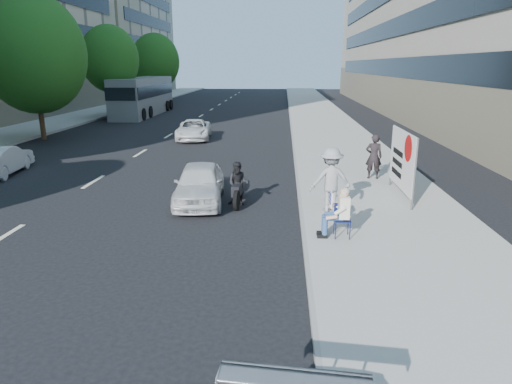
# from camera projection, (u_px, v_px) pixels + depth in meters

# --- Properties ---
(ground) EXTENTS (160.00, 160.00, 0.00)m
(ground) POSITION_uv_depth(u_px,v_px,m) (240.00, 279.00, 9.73)
(ground) COLOR black
(ground) RESTS_ON ground
(near_sidewalk) EXTENTS (5.00, 120.00, 0.15)m
(near_sidewalk) POSITION_uv_depth(u_px,v_px,m) (333.00, 136.00, 28.71)
(near_sidewalk) COLOR #A09E96
(near_sidewalk) RESTS_ON ground
(far_sidewalk) EXTENTS (4.50, 120.00, 0.15)m
(far_sidewalk) POSITION_uv_depth(u_px,v_px,m) (14.00, 133.00, 29.90)
(far_sidewalk) COLOR #A09E96
(far_sidewalk) RESTS_ON ground
(tree_far_c) EXTENTS (6.00, 6.00, 8.47)m
(tree_far_c) POSITION_uv_depth(u_px,v_px,m) (33.00, 54.00, 26.47)
(tree_far_c) COLOR #382616
(tree_far_c) RESTS_ON ground
(tree_far_d) EXTENTS (4.80, 4.80, 7.65)m
(tree_far_d) POSITION_uv_depth(u_px,v_px,m) (110.00, 59.00, 38.04)
(tree_far_d) COLOR #382616
(tree_far_d) RESTS_ON ground
(tree_far_e) EXTENTS (5.40, 5.40, 7.89)m
(tree_far_e) POSITION_uv_depth(u_px,v_px,m) (155.00, 61.00, 51.53)
(tree_far_e) COLOR #382616
(tree_far_e) RESTS_ON ground
(seated_protester) EXTENTS (0.83, 1.11, 1.31)m
(seated_protester) POSITION_uv_depth(u_px,v_px,m) (338.00, 210.00, 11.52)
(seated_protester) COLOR #11194E
(seated_protester) RESTS_ON near_sidewalk
(jogger) EXTENTS (1.34, 0.90, 1.93)m
(jogger) POSITION_uv_depth(u_px,v_px,m) (331.00, 180.00, 13.53)
(jogger) COLOR gray
(jogger) RESTS_ON near_sidewalk
(pedestrian_woman) EXTENTS (0.67, 0.48, 1.72)m
(pedestrian_woman) POSITION_uv_depth(u_px,v_px,m) (374.00, 157.00, 17.48)
(pedestrian_woman) COLOR black
(pedestrian_woman) RESTS_ON near_sidewalk
(protest_banner) EXTENTS (0.08, 3.06, 2.20)m
(protest_banner) POSITION_uv_depth(u_px,v_px,m) (402.00, 160.00, 14.95)
(protest_banner) COLOR #4C4C4C
(protest_banner) RESTS_ON near_sidewalk
(white_sedan_near) EXTENTS (1.87, 3.92, 1.30)m
(white_sedan_near) POSITION_uv_depth(u_px,v_px,m) (200.00, 183.00, 14.99)
(white_sedan_near) COLOR silver
(white_sedan_near) RESTS_ON ground
(white_sedan_mid) EXTENTS (1.78, 3.84, 1.22)m
(white_sedan_mid) POSITION_uv_depth(u_px,v_px,m) (0.00, 160.00, 18.81)
(white_sedan_mid) COLOR silver
(white_sedan_mid) RESTS_ON ground
(white_sedan_far) EXTENTS (2.39, 4.41, 1.18)m
(white_sedan_far) POSITION_uv_depth(u_px,v_px,m) (194.00, 130.00, 27.82)
(white_sedan_far) COLOR silver
(white_sedan_far) RESTS_ON ground
(motorcycle) EXTENTS (0.74, 2.05, 1.42)m
(motorcycle) POSITION_uv_depth(u_px,v_px,m) (238.00, 186.00, 14.74)
(motorcycle) COLOR black
(motorcycle) RESTS_ON ground
(bus) EXTENTS (2.76, 12.07, 3.30)m
(bus) POSITION_uv_depth(u_px,v_px,m) (143.00, 96.00, 41.39)
(bus) COLOR slate
(bus) RESTS_ON ground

